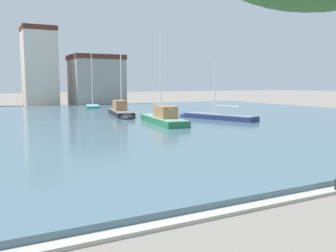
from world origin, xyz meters
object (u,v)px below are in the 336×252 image
sailboat_teal (93,107)px  sailboat_navy (213,118)px  sailboat_green (161,119)px  sailboat_black (121,113)px

sailboat_teal → sailboat_navy: (5.53, -23.51, 0.06)m
sailboat_teal → sailboat_navy: bearing=-76.8°
sailboat_green → sailboat_teal: bearing=88.5°
sailboat_teal → sailboat_black: (-1.37, -16.00, 0.27)m
sailboat_teal → sailboat_black: sailboat_teal is taller
sailboat_navy → sailboat_black: bearing=132.6°
sailboat_teal → sailboat_black: 16.06m
sailboat_green → sailboat_navy: sailboat_green is taller
sailboat_teal → sailboat_navy: 24.16m
sailboat_teal → sailboat_green: size_ratio=0.95×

